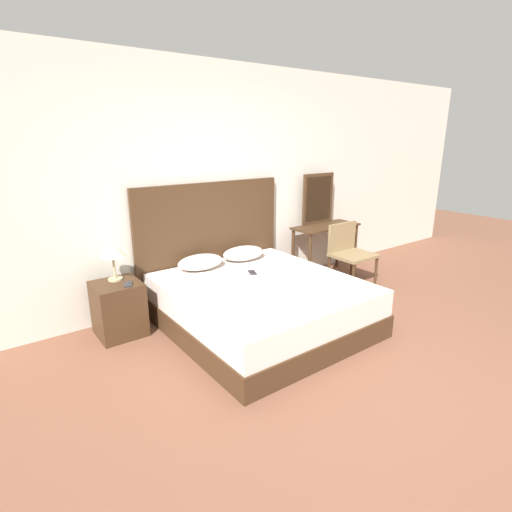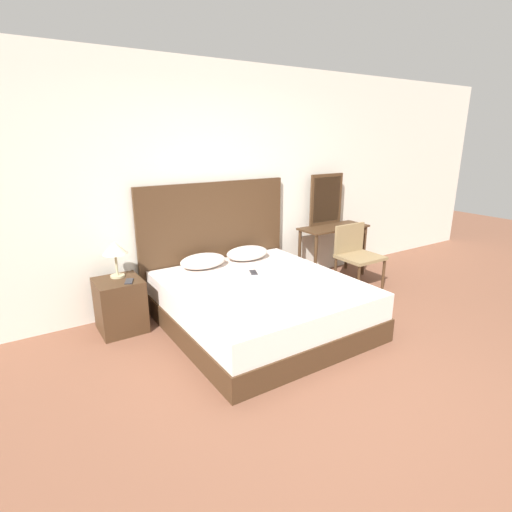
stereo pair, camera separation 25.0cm
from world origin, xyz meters
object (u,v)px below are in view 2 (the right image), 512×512
(vanity_desk, at_px, (333,237))
(nightstand, at_px, (120,305))
(bed, at_px, (261,305))
(table_lamp, at_px, (115,250))
(phone_on_nightstand, at_px, (129,281))
(chair, at_px, (356,252))
(phone_on_bed, at_px, (253,272))

(vanity_desk, bearing_deg, nightstand, -179.62)
(bed, height_order, table_lamp, table_lamp)
(table_lamp, bearing_deg, nightstand, -105.50)
(bed, bearing_deg, nightstand, 150.23)
(bed, xyz_separation_m, vanity_desk, (1.66, 0.72, 0.34))
(table_lamp, xyz_separation_m, phone_on_nightstand, (0.06, -0.20, -0.28))
(vanity_desk, bearing_deg, chair, -88.64)
(bed, distance_m, chair, 1.72)
(phone_on_bed, relative_size, chair, 0.20)
(phone_on_bed, height_order, table_lamp, table_lamp)
(nightstand, bearing_deg, phone_on_bed, -17.76)
(bed, distance_m, vanity_desk, 1.85)
(phone_on_bed, relative_size, nightstand, 0.31)
(bed, relative_size, phone_on_nightstand, 11.61)
(bed, xyz_separation_m, table_lamp, (-1.21, 0.79, 0.58))
(nightstand, bearing_deg, chair, -7.80)
(table_lamp, bearing_deg, bed, -33.30)
(nightstand, bearing_deg, vanity_desk, 0.38)
(table_lamp, height_order, vanity_desk, table_lamp)
(table_lamp, bearing_deg, phone_on_nightstand, -73.92)
(bed, relative_size, table_lamp, 5.26)
(phone_on_bed, height_order, nightstand, nightstand)
(table_lamp, height_order, chair, table_lamp)
(nightstand, distance_m, table_lamp, 0.56)
(nightstand, relative_size, chair, 0.67)
(phone_on_bed, bearing_deg, bed, -107.26)
(phone_on_bed, xyz_separation_m, table_lamp, (-1.30, 0.51, 0.33))
(chair, bearing_deg, bed, -169.61)
(table_lamp, bearing_deg, phone_on_bed, -21.54)
(bed, relative_size, phone_on_bed, 11.61)
(nightstand, height_order, phone_on_nightstand, phone_on_nightstand)
(nightstand, distance_m, chair, 2.94)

